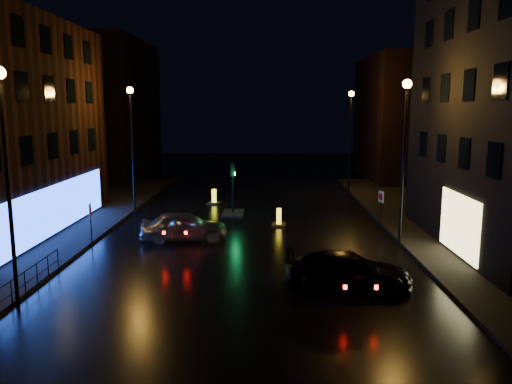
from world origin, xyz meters
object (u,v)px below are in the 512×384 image
(traffic_signal, at_px, (233,207))
(bollard_near, at_px, (279,222))
(dark_sedan, at_px, (348,271))
(bollard_far, at_px, (214,200))
(silver_hatchback, at_px, (184,226))
(road_sign_left, at_px, (90,215))
(road_sign_right, at_px, (381,200))

(traffic_signal, distance_m, bollard_near, 4.44)
(dark_sedan, relative_size, bollard_far, 3.54)
(bollard_near, bearing_deg, traffic_signal, 136.12)
(traffic_signal, relative_size, silver_hatchback, 0.75)
(bollard_near, xyz_separation_m, road_sign_left, (-9.70, -4.82, 1.43))
(bollard_far, xyz_separation_m, road_sign_left, (-5.06, -11.77, 1.42))
(traffic_signal, height_order, road_sign_right, traffic_signal)
(silver_hatchback, bearing_deg, bollard_far, -10.18)
(bollard_far, height_order, road_sign_left, road_sign_left)
(bollard_near, xyz_separation_m, road_sign_right, (6.10, 0.05, 1.36))
(silver_hatchback, relative_size, bollard_near, 3.64)
(silver_hatchback, distance_m, road_sign_left, 4.81)
(dark_sedan, relative_size, road_sign_right, 2.32)
(silver_hatchback, xyz_separation_m, bollard_near, (5.15, 3.52, -0.55))
(road_sign_left, bearing_deg, bollard_far, 54.47)
(silver_hatchback, height_order, road_sign_left, road_sign_left)
(dark_sedan, distance_m, road_sign_left, 13.48)
(silver_hatchback, bearing_deg, road_sign_right, -79.80)
(traffic_signal, distance_m, road_sign_right, 9.71)
(bollard_near, height_order, road_sign_right, road_sign_right)
(bollard_near, distance_m, road_sign_left, 10.92)
(dark_sedan, height_order, road_sign_left, road_sign_left)
(dark_sedan, distance_m, bollard_far, 18.93)
(road_sign_left, bearing_deg, road_sign_right, 4.87)
(bollard_far, relative_size, road_sign_right, 0.65)
(dark_sedan, relative_size, bollard_near, 3.91)
(dark_sedan, bearing_deg, bollard_far, 23.39)
(dark_sedan, xyz_separation_m, bollard_far, (-7.08, 17.55, -0.48))
(traffic_signal, bearing_deg, bollard_near, -47.42)
(silver_hatchback, xyz_separation_m, dark_sedan, (7.59, -7.09, -0.07))
(traffic_signal, height_order, silver_hatchback, traffic_signal)
(road_sign_right, bearing_deg, dark_sedan, 52.39)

